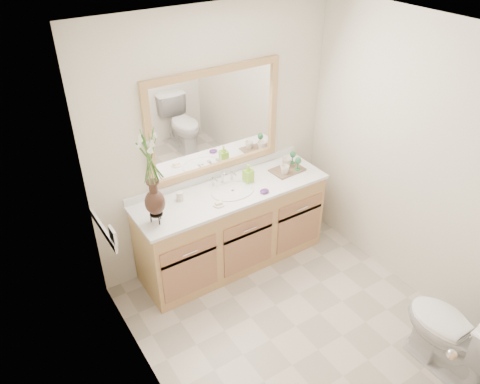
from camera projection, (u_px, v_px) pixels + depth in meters
floor at (296, 326)px, 3.97m from camera, size 2.60×2.60×0.00m
ceiling at (323, 39)px, 2.67m from camera, size 2.40×2.60×0.02m
wall_back at (215, 142)px, 4.24m from camera, size 2.40×0.02×2.40m
wall_front at (469, 333)px, 2.40m from camera, size 2.40×0.02×2.40m
wall_left at (150, 274)px, 2.77m from camera, size 0.02×2.60×2.40m
wall_right at (419, 166)px, 3.87m from camera, size 0.02×2.60×2.40m
vanity at (232, 228)px, 4.47m from camera, size 1.80×0.55×0.80m
counter at (232, 192)px, 4.25m from camera, size 1.84×0.57×0.03m
sink at (233, 196)px, 4.26m from camera, size 0.38×0.34×0.23m
mirror at (215, 122)px, 4.11m from camera, size 1.32×0.04×0.97m
switch_plate at (113, 235)px, 3.44m from camera, size 0.02×0.12×0.12m
door at (420, 383)px, 2.39m from camera, size 0.80×0.03×2.00m
toilet at (452, 334)px, 3.44m from camera, size 0.42×0.75×0.74m
flower_vase at (150, 164)px, 3.54m from camera, size 0.19×0.19×0.80m
tumbler at (180, 196)px, 4.08m from camera, size 0.06×0.06×0.08m
soap_dish at (219, 204)px, 4.03m from camera, size 0.10×0.10×0.03m
soap_bottle at (248, 174)px, 4.32m from camera, size 0.08×0.09×0.16m
purple_dish at (264, 191)px, 4.20m from camera, size 0.09×0.08×0.03m
tray at (287, 170)px, 4.53m from camera, size 0.33×0.23×0.02m
mug_left at (285, 169)px, 4.44m from camera, size 0.11×0.11×0.09m
mug_right at (286, 162)px, 4.54m from camera, size 0.14×0.14×0.10m
goblet_front at (298, 161)px, 4.47m from camera, size 0.06×0.06×0.13m
goblet_back at (293, 155)px, 4.59m from camera, size 0.06×0.06×0.13m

